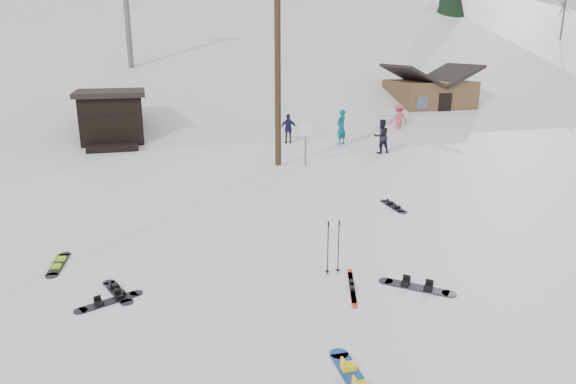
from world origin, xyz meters
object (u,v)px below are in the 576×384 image
object	(u,v)px
utility_pole	(278,52)
hero_snowboard	(354,378)
hero_skis	(352,287)
cabin	(428,99)

from	to	relation	value
utility_pole	hero_snowboard	xyz separation A→B (m)	(-2.59, -14.62, -4.65)
hero_snowboard	hero_skis	world-z (taller)	hero_snowboard
cabin	hero_skis	size ratio (longest dim) A/B	3.11
cabin	hero_snowboard	size ratio (longest dim) A/B	3.19
utility_pole	hero_snowboard	distance (m)	15.56
cabin	hero_skis	bearing A→B (deg)	-123.61
utility_pole	cabin	world-z (taller)	utility_pole
utility_pole	cabin	xyz separation A→B (m)	(13.00, 10.00, -3.20)
hero_snowboard	hero_skis	bearing A→B (deg)	-20.67
cabin	hero_snowboard	xyz separation A→B (m)	(-15.59, -24.62, -1.45)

